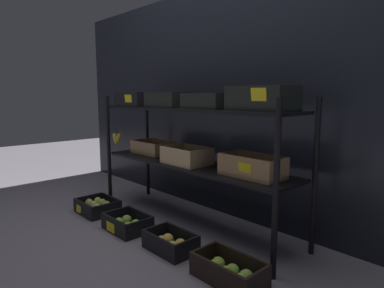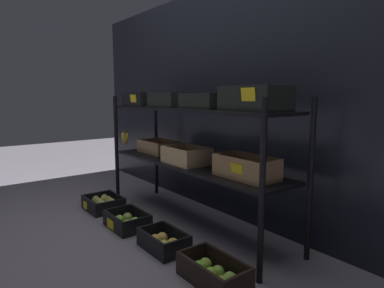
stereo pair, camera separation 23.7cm
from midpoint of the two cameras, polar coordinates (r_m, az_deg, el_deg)
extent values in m
plane|color=slate|center=(2.53, 2.76, -13.38)|extent=(10.00, 10.00, 0.00)
cube|color=black|center=(2.63, 9.66, 7.09)|extent=(4.05, 0.12, 1.77)
cylinder|color=black|center=(2.97, -10.46, -0.94)|extent=(0.03, 0.03, 0.93)
cylinder|color=black|center=(1.70, 15.77, -8.11)|extent=(0.03, 0.03, 0.93)
cylinder|color=black|center=(3.17, -3.99, -0.25)|extent=(0.03, 0.03, 0.93)
cylinder|color=black|center=(2.03, 22.66, -5.80)|extent=(0.03, 0.03, 0.93)
cube|color=black|center=(2.40, 2.84, -3.51)|extent=(1.62, 0.37, 0.02)
cube|color=black|center=(2.35, 2.91, 5.91)|extent=(1.62, 0.37, 0.02)
cube|color=tan|center=(2.83, -3.26, -1.35)|extent=(0.35, 0.23, 0.01)
cube|color=tan|center=(2.77, -5.08, -0.51)|extent=(0.35, 0.02, 0.09)
cube|color=tan|center=(2.89, -1.53, -0.12)|extent=(0.35, 0.02, 0.09)
cube|color=tan|center=(2.96, -5.06, 0.08)|extent=(0.02, 0.20, 0.09)
cube|color=tan|center=(2.69, -1.31, -0.73)|extent=(0.02, 0.20, 0.09)
sphere|color=red|center=(2.87, -4.68, -0.38)|extent=(0.07, 0.07, 0.07)
sphere|color=red|center=(2.81, -3.76, -0.57)|extent=(0.07, 0.07, 0.07)
sphere|color=red|center=(2.75, -2.84, -0.75)|extent=(0.07, 0.07, 0.07)
sphere|color=red|center=(2.91, -3.70, -0.27)|extent=(0.07, 0.07, 0.07)
sphere|color=red|center=(2.84, -2.70, -0.46)|extent=(0.07, 0.07, 0.07)
sphere|color=red|center=(2.78, -1.82, -0.66)|extent=(0.07, 0.07, 0.07)
cube|color=tan|center=(2.38, 1.92, -3.22)|extent=(0.32, 0.23, 0.01)
cube|color=tan|center=(2.30, -0.16, -2.09)|extent=(0.32, 0.02, 0.11)
cube|color=tan|center=(2.44, 3.90, -1.53)|extent=(0.32, 0.02, 0.11)
cube|color=tan|center=(2.49, -0.28, -1.31)|extent=(0.02, 0.20, 0.11)
cube|color=tan|center=(2.25, 4.38, -2.34)|extent=(0.02, 0.20, 0.11)
ellipsoid|color=brown|center=(2.42, -0.10, -2.07)|extent=(0.05, 0.05, 0.07)
ellipsoid|color=brown|center=(2.37, 0.90, -2.28)|extent=(0.05, 0.05, 0.07)
ellipsoid|color=brown|center=(2.33, 1.66, -2.48)|extent=(0.05, 0.05, 0.07)
ellipsoid|color=brown|center=(2.28, 2.50, -2.70)|extent=(0.05, 0.05, 0.07)
ellipsoid|color=brown|center=(2.46, 1.19, -1.88)|extent=(0.05, 0.05, 0.07)
ellipsoid|color=brown|center=(2.41, 2.14, -2.09)|extent=(0.05, 0.05, 0.07)
ellipsoid|color=brown|center=(2.37, 3.05, -2.30)|extent=(0.05, 0.05, 0.07)
ellipsoid|color=brown|center=(2.33, 3.89, -2.49)|extent=(0.05, 0.05, 0.07)
cube|color=#A87F51|center=(2.02, 12.48, -5.48)|extent=(0.38, 0.20, 0.01)
cube|color=#A87F51|center=(1.94, 10.77, -4.05)|extent=(0.38, 0.02, 0.12)
cube|color=#A87F51|center=(2.08, 14.19, -3.33)|extent=(0.38, 0.02, 0.12)
cube|color=#A87F51|center=(2.13, 8.83, -2.91)|extent=(0.02, 0.17, 0.12)
cube|color=#A87F51|center=(1.90, 16.70, -4.53)|extent=(0.02, 0.17, 0.12)
ellipsoid|color=yellow|center=(2.06, 9.80, -3.87)|extent=(0.06, 0.06, 0.08)
ellipsoid|color=yellow|center=(2.02, 11.27, -4.17)|extent=(0.06, 0.06, 0.08)
ellipsoid|color=yellow|center=(1.97, 12.76, -4.51)|extent=(0.06, 0.06, 0.08)
ellipsoid|color=yellow|center=(1.93, 14.39, -4.84)|extent=(0.06, 0.06, 0.08)
ellipsoid|color=yellow|center=(2.10, 10.78, -3.69)|extent=(0.06, 0.06, 0.08)
ellipsoid|color=yellow|center=(2.06, 12.35, -3.96)|extent=(0.06, 0.06, 0.08)
ellipsoid|color=yellow|center=(2.01, 13.90, -4.28)|extent=(0.06, 0.06, 0.08)
ellipsoid|color=yellow|center=(1.96, 15.40, -4.66)|extent=(0.06, 0.06, 0.08)
cube|color=yellow|center=(1.92, 11.12, -4.18)|extent=(0.09, 0.01, 0.06)
cube|color=black|center=(2.80, -5.81, 6.59)|extent=(0.32, 0.23, 0.01)
cube|color=black|center=(2.74, -7.75, 7.68)|extent=(0.32, 0.02, 0.10)
cube|color=black|center=(2.85, -3.99, 7.76)|extent=(0.32, 0.02, 0.10)
cube|color=black|center=(2.93, -7.42, 7.72)|extent=(0.02, 0.20, 0.10)
cube|color=black|center=(2.66, -4.09, 7.71)|extent=(0.02, 0.20, 0.10)
sphere|color=orange|center=(2.84, -7.30, 7.32)|extent=(0.06, 0.06, 0.06)
sphere|color=orange|center=(2.77, -6.50, 7.31)|extent=(0.06, 0.06, 0.06)
sphere|color=orange|center=(2.71, -5.61, 7.30)|extent=(0.06, 0.06, 0.06)
sphere|color=orange|center=(2.88, -6.09, 7.35)|extent=(0.06, 0.06, 0.06)
sphere|color=orange|center=(2.81, -5.12, 7.34)|extent=(0.06, 0.06, 0.06)
sphere|color=orange|center=(2.75, -4.25, 7.33)|extent=(0.06, 0.06, 0.06)
cube|color=yellow|center=(2.70, -7.45, 7.66)|extent=(0.09, 0.01, 0.06)
cube|color=black|center=(2.48, -0.57, 6.42)|extent=(0.33, 0.25, 0.01)
cube|color=black|center=(2.42, -2.78, 7.63)|extent=(0.33, 0.02, 0.10)
cube|color=black|center=(2.55, 1.52, 7.67)|extent=(0.33, 0.02, 0.10)
cube|color=black|center=(2.61, -2.62, 7.68)|extent=(0.02, 0.21, 0.10)
cube|color=black|center=(2.36, 1.69, 7.61)|extent=(0.02, 0.21, 0.10)
sphere|color=orange|center=(2.50, -2.02, 7.41)|extent=(0.07, 0.07, 0.07)
sphere|color=orange|center=(2.42, -0.55, 7.38)|extent=(0.07, 0.07, 0.07)
sphere|color=orange|center=(2.54, -0.74, 7.43)|extent=(0.07, 0.07, 0.07)
sphere|color=orange|center=(2.45, 0.84, 7.40)|extent=(0.07, 0.07, 0.07)
cube|color=black|center=(2.18, 5.70, 6.11)|extent=(0.32, 0.23, 0.01)
cube|color=black|center=(2.11, 3.54, 7.43)|extent=(0.32, 0.02, 0.09)
cube|color=black|center=(2.26, 7.76, 7.43)|extent=(0.32, 0.02, 0.09)
cube|color=black|center=(2.30, 3.11, 7.51)|extent=(0.02, 0.20, 0.09)
cube|color=black|center=(2.07, 8.61, 7.33)|extent=(0.02, 0.20, 0.09)
sphere|color=#5E304C|center=(2.22, 3.12, 6.94)|extent=(0.05, 0.05, 0.05)
sphere|color=#5E3047|center=(2.17, 4.24, 6.90)|extent=(0.05, 0.05, 0.05)
sphere|color=#561D4F|center=(2.12, 5.20, 6.86)|extent=(0.05, 0.05, 0.05)
sphere|color=#682D4D|center=(2.08, 6.42, 6.81)|extent=(0.05, 0.05, 0.05)
sphere|color=#661C4E|center=(2.25, 4.11, 6.96)|extent=(0.05, 0.05, 0.05)
sphere|color=#542046|center=(2.20, 5.27, 6.91)|extent=(0.05, 0.05, 0.05)
sphere|color=#652D46|center=(2.16, 6.16, 6.87)|extent=(0.05, 0.05, 0.05)
sphere|color=#59214E|center=(2.12, 7.30, 6.82)|extent=(0.05, 0.05, 0.05)
sphere|color=#631A5D|center=(2.28, 5.05, 6.97)|extent=(0.05, 0.05, 0.05)
sphere|color=#592E5B|center=(2.24, 6.14, 6.92)|extent=(0.05, 0.05, 0.05)
sphere|color=#562057|center=(2.20, 7.28, 6.88)|extent=(0.05, 0.05, 0.05)
sphere|color=#691C55|center=(2.15, 8.41, 6.83)|extent=(0.05, 0.05, 0.05)
cube|color=black|center=(1.91, 14.10, 5.59)|extent=(0.37, 0.23, 0.01)
cube|color=black|center=(1.83, 12.09, 7.72)|extent=(0.37, 0.02, 0.13)
cube|color=black|center=(2.00, 16.10, 7.62)|extent=(0.37, 0.02, 0.13)
cube|color=black|center=(2.03, 10.29, 7.82)|extent=(0.02, 0.20, 0.13)
cube|color=black|center=(1.81, 18.54, 7.47)|extent=(0.02, 0.20, 0.13)
sphere|color=gold|center=(1.94, 11.55, 6.94)|extent=(0.07, 0.07, 0.07)
sphere|color=gold|center=(1.89, 13.51, 6.85)|extent=(0.07, 0.07, 0.07)
sphere|color=#DFC14F|center=(1.83, 15.75, 6.73)|extent=(0.07, 0.07, 0.07)
sphere|color=#D7B955|center=(2.00, 12.70, 6.94)|extent=(0.07, 0.07, 0.07)
sphere|color=#D6B156|center=(1.94, 14.87, 6.83)|extent=(0.07, 0.07, 0.07)
sphere|color=#E1C745|center=(1.88, 16.82, 6.71)|extent=(0.07, 0.07, 0.07)
cube|color=yellow|center=(1.79, 13.33, 8.06)|extent=(0.10, 0.01, 0.08)
cylinder|color=brown|center=(3.03, -9.12, 2.18)|extent=(0.02, 0.02, 0.02)
ellipsoid|color=yellow|center=(3.05, -9.40, 1.00)|extent=(0.08, 0.03, 0.11)
ellipsoid|color=yellow|center=(3.04, -9.28, 0.98)|extent=(0.05, 0.03, 0.11)
ellipsoid|color=yellow|center=(3.04, -8.90, 0.97)|extent=(0.05, 0.03, 0.11)
ellipsoid|color=yellow|center=(3.03, -8.82, 0.96)|extent=(0.07, 0.03, 0.11)
cube|color=black|center=(2.88, -12.45, -10.69)|extent=(0.32, 0.26, 0.01)
cube|color=black|center=(2.82, -14.76, -10.03)|extent=(0.32, 0.02, 0.10)
cube|color=black|center=(2.91, -10.29, -9.27)|extent=(0.32, 0.02, 0.10)
cube|color=black|center=(2.99, -13.71, -8.89)|extent=(0.02, 0.23, 0.10)
cube|color=black|center=(2.73, -11.14, -10.48)|extent=(0.02, 0.23, 0.10)
ellipsoid|color=#AFAE4B|center=(2.91, -13.74, -9.44)|extent=(0.07, 0.07, 0.09)
ellipsoid|color=tan|center=(2.85, -13.15, -9.84)|extent=(0.07, 0.07, 0.09)
ellipsoid|color=tan|center=(2.78, -12.63, -10.27)|extent=(0.07, 0.07, 0.09)
ellipsoid|color=#BCBD4B|center=(2.94, -12.36, -9.24)|extent=(0.07, 0.07, 0.09)
ellipsoid|color=#AAAE4A|center=(2.88, -11.67, -9.58)|extent=(0.07, 0.07, 0.09)
ellipsoid|color=#A9C24F|center=(2.82, -11.09, -9.96)|extent=(0.07, 0.07, 0.09)
cube|color=yellow|center=(2.87, -15.39, -10.01)|extent=(0.07, 0.01, 0.06)
cube|color=black|center=(2.48, -8.13, -13.74)|extent=(0.32, 0.23, 0.01)
cube|color=black|center=(2.42, -10.44, -13.01)|extent=(0.32, 0.02, 0.10)
cube|color=black|center=(2.51, -5.97, -12.07)|extent=(0.32, 0.02, 0.10)
cube|color=black|center=(2.59, -9.84, -11.52)|extent=(0.02, 0.20, 0.10)
cube|color=black|center=(2.34, -6.28, -13.66)|extent=(0.02, 0.20, 0.10)
sphere|color=#83C53B|center=(2.49, -9.52, -12.62)|extent=(0.07, 0.07, 0.07)
sphere|color=#95C030|center=(2.41, -8.12, -13.40)|extent=(0.07, 0.07, 0.07)
sphere|color=#90B049|center=(2.53, -8.20, -12.30)|extent=(0.07, 0.07, 0.07)
sphere|color=#8CC73E|center=(2.44, -6.82, -13.09)|extent=(0.07, 0.07, 0.07)
cube|color=yellow|center=(2.44, -10.94, -13.24)|extent=(0.10, 0.00, 0.06)
cube|color=black|center=(2.15, -1.52, -17.32)|extent=(0.32, 0.20, 0.01)
cube|color=black|center=(2.08, -3.71, -16.56)|extent=(0.32, 0.02, 0.10)
cube|color=black|center=(2.17, 0.56, -15.33)|extent=(0.32, 0.02, 0.10)
cube|color=black|center=(2.24, -3.85, -14.65)|extent=(0.02, 0.17, 0.10)
cube|color=black|center=(2.01, 1.10, -17.35)|extent=(0.02, 0.17, 0.10)
sphere|color=gold|center=(2.15, -2.99, -16.00)|extent=(0.07, 0.07, 0.07)
sphere|color=#D9C756|center=(2.08, -1.33, -16.97)|extent=(0.07, 0.07, 0.07)
sphere|color=gold|center=(2.18, -1.87, -15.72)|extent=(0.07, 0.07, 0.07)
sphere|color=gold|center=(2.10, 0.09, -16.64)|extent=(0.07, 0.07, 0.07)
cube|color=black|center=(1.84, 7.66, -22.16)|extent=(0.37, 0.20, 0.01)
cube|color=black|center=(1.75, 5.38, -21.46)|extent=(0.37, 0.02, 0.11)
cube|color=black|center=(1.87, 9.85, -19.53)|extent=(0.37, 0.02, 0.11)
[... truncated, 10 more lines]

